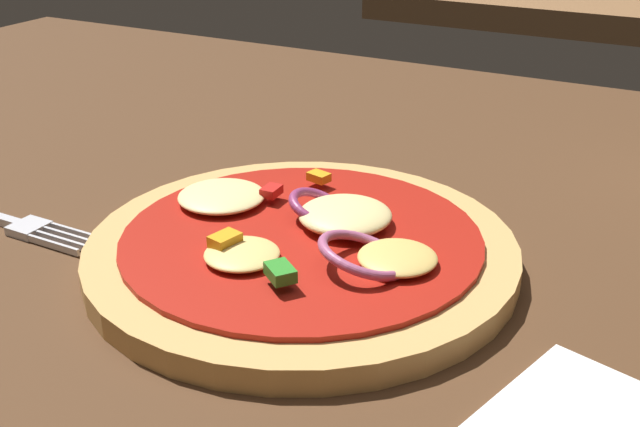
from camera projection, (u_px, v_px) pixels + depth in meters
The scene contains 2 objects.
dining_table at pixel (351, 325), 0.39m from camera, with size 1.29×0.86×0.04m.
pizza at pixel (303, 247), 0.40m from camera, with size 0.22×0.22×0.03m.
Camera 1 is at (0.14, -0.29, 0.23)m, focal length 43.79 mm.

